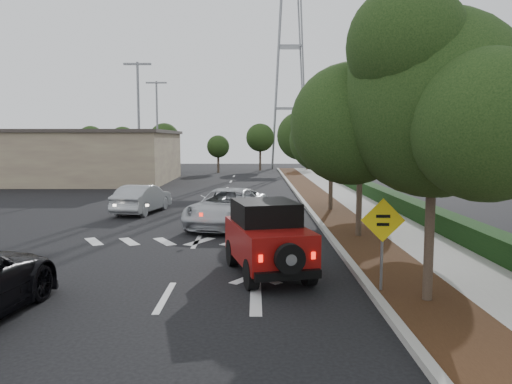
{
  "coord_description": "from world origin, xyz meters",
  "views": [
    {
      "loc": [
        1.99,
        -10.67,
        3.47
      ],
      "look_at": [
        2.01,
        3.0,
        2.02
      ],
      "focal_mm": 35.0,
      "sensor_mm": 36.0,
      "label": 1
    }
  ],
  "objects": [
    {
      "name": "silver_suv_ahead",
      "position": [
        0.9,
        9.12,
        0.74
      ],
      "size": [
        3.61,
        5.76,
        1.48
      ],
      "primitive_type": "imported",
      "rotation": [
        0.0,
        0.0,
        -0.23
      ],
      "color": "#B4B7BC",
      "rests_on": "ground"
    },
    {
      "name": "commercial_building",
      "position": [
        -16.0,
        30.0,
        2.0
      ],
      "size": [
        22.0,
        12.0,
        4.0
      ],
      "primitive_type": "cube",
      "color": "#89705E",
      "rests_on": "ground"
    },
    {
      "name": "street_tree_near",
      "position": [
        5.6,
        -0.5,
        0.0
      ],
      "size": [
        3.8,
        3.8,
        5.92
      ],
      "primitive_type": null,
      "color": "black",
      "rests_on": "ground"
    },
    {
      "name": "parked_suv",
      "position": [
        -10.43,
        26.92,
        0.65
      ],
      "size": [
        3.81,
        1.53,
        1.3
      ],
      "primitive_type": "imported",
      "rotation": [
        0.0,
        0.0,
        1.57
      ],
      "color": "#9FA2A6",
      "rests_on": "ground"
    },
    {
      "name": "speed_hump_sign",
      "position": [
        4.8,
        0.17,
        1.44
      ],
      "size": [
        0.97,
        0.09,
        2.07
      ],
      "rotation": [
        0.0,
        0.0,
        -0.03
      ],
      "color": "slate",
      "rests_on": "ground"
    },
    {
      "name": "hedge",
      "position": [
        8.9,
        12.0,
        0.4
      ],
      "size": [
        0.8,
        70.0,
        0.8
      ],
      "primitive_type": "cube",
      "color": "black",
      "rests_on": "ground"
    },
    {
      "name": "transmission_tower",
      "position": [
        6.0,
        48.0,
        0.0
      ],
      "size": [
        7.0,
        4.0,
        28.0
      ],
      "primitive_type": null,
      "color": "slate",
      "rests_on": "ground"
    },
    {
      "name": "street_tree_mid",
      "position": [
        5.6,
        6.5,
        0.0
      ],
      "size": [
        3.2,
        3.2,
        5.32
      ],
      "primitive_type": null,
      "color": "black",
      "rests_on": "ground"
    },
    {
      "name": "sidewalk",
      "position": [
        7.5,
        12.0,
        0.06
      ],
      "size": [
        2.0,
        70.0,
        0.12
      ],
      "primitive_type": "cube",
      "color": "gray",
      "rests_on": "ground"
    },
    {
      "name": "red_jeep",
      "position": [
        2.27,
        2.02,
        0.95
      ],
      "size": [
        2.35,
        3.83,
        1.88
      ],
      "rotation": [
        0.0,
        0.0,
        0.24
      ],
      "color": "black",
      "rests_on": "ground"
    },
    {
      "name": "curb",
      "position": [
        4.6,
        12.0,
        0.07
      ],
      "size": [
        0.2,
        70.0,
        0.15
      ],
      "primitive_type": "cube",
      "color": "#9E9B93",
      "rests_on": "ground"
    },
    {
      "name": "ground",
      "position": [
        0.0,
        0.0,
        0.0
      ],
      "size": [
        120.0,
        120.0,
        0.0
      ],
      "primitive_type": "plane",
      "color": "black",
      "rests_on": "ground"
    },
    {
      "name": "light_pole_b",
      "position": [
        -7.5,
        38.0,
        0.0
      ],
      "size": [
        2.0,
        0.22,
        9.0
      ],
      "primitive_type": null,
      "color": "slate",
      "rests_on": "ground"
    },
    {
      "name": "light_pole_a",
      "position": [
        -6.5,
        26.0,
        0.0
      ],
      "size": [
        2.0,
        0.22,
        9.0
      ],
      "primitive_type": null,
      "color": "slate",
      "rests_on": "ground"
    },
    {
      "name": "planting_strip",
      "position": [
        5.6,
        12.0,
        0.06
      ],
      "size": [
        1.8,
        70.0,
        0.12
      ],
      "primitive_type": "cube",
      "color": "black",
      "rests_on": "ground"
    },
    {
      "name": "street_tree_far",
      "position": [
        5.6,
        13.0,
        0.0
      ],
      "size": [
        3.4,
        3.4,
        5.62
      ],
      "primitive_type": null,
      "color": "black",
      "rests_on": "ground"
    },
    {
      "name": "silver_sedan_oncoming",
      "position": [
        -3.34,
        12.7,
        0.67
      ],
      "size": [
        2.18,
        4.25,
        1.34
      ],
      "primitive_type": "imported",
      "rotation": [
        0.0,
        0.0,
        2.94
      ],
      "color": "#9C9FA3",
      "rests_on": "ground"
    }
  ]
}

